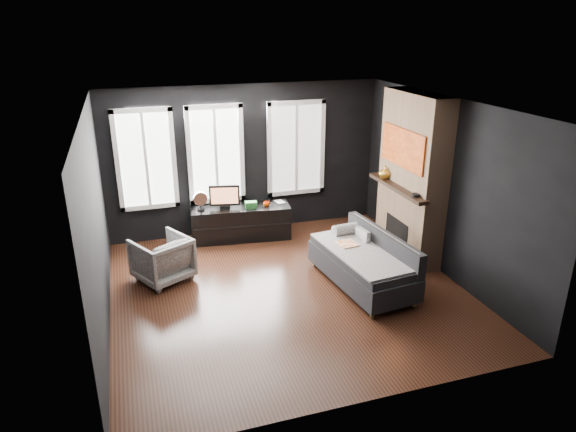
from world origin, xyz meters
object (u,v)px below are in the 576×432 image
object	(u,v)px
media_console	(241,223)
mug	(266,203)
armchair	(162,257)
book	(276,198)
mantel_vase	(385,172)
sofa	(362,260)
monitor	(224,195)

from	to	relation	value
media_console	mug	distance (m)	0.59
armchair	mug	distance (m)	2.24
armchair	book	size ratio (longest dim) A/B	3.84
media_console	mantel_vase	xyz separation A→B (m)	(2.27, -1.05, 1.03)
media_console	mantel_vase	distance (m)	2.70
sofa	media_console	bearing A→B (deg)	113.83
armchair	monitor	xyz separation A→B (m)	(1.22, 1.21, 0.47)
media_console	monitor	world-z (taller)	monitor
sofa	book	xyz separation A→B (m)	(-0.65, 2.28, 0.30)
sofa	book	distance (m)	2.39
armchair	mug	xyz separation A→B (m)	(1.94, 1.08, 0.28)
monitor	mug	world-z (taller)	monitor
monitor	armchair	bearing A→B (deg)	-122.55
sofa	book	world-z (taller)	sofa
monitor	book	world-z (taller)	monitor
mug	book	distance (m)	0.26
media_console	book	xyz separation A→B (m)	(0.67, 0.01, 0.40)
sofa	armchair	distance (m)	3.01
armchair	book	distance (m)	2.50
mantel_vase	media_console	bearing A→B (deg)	155.17
monitor	mantel_vase	world-z (taller)	mantel_vase
mug	book	size ratio (longest dim) A/B	0.55
mug	book	world-z (taller)	book
mug	mantel_vase	bearing A→B (deg)	-27.12
sofa	monitor	distance (m)	2.82
armchair	sofa	bearing A→B (deg)	131.18
monitor	book	xyz separation A→B (m)	(0.95, 0.00, -0.14)
book	mantel_vase	bearing A→B (deg)	-33.54
armchair	mantel_vase	world-z (taller)	mantel_vase
sofa	media_console	distance (m)	2.63
book	mug	bearing A→B (deg)	-149.12
sofa	book	size ratio (longest dim) A/B	9.48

